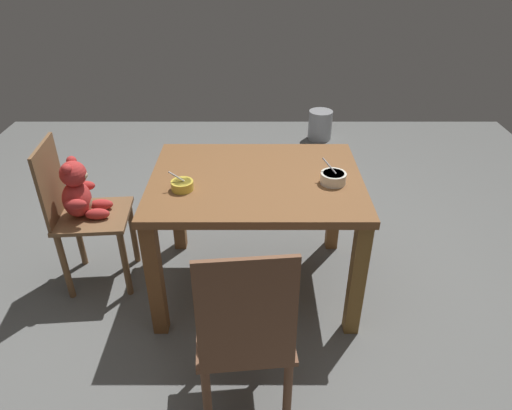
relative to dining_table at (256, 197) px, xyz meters
The scene contains 7 objects.
ground_plane 0.61m from the dining_table, ahead, with size 5.20×5.20×0.04m.
dining_table is the anchor object (origin of this frame).
teddy_chair_near_front 0.84m from the dining_table, 93.06° to the right, with size 0.42×0.45×0.95m.
teddy_chair_near_left 0.96m from the dining_table, behind, with size 0.41×0.39×0.88m.
porridge_bowl_white_near_right 0.42m from the dining_table, ahead, with size 0.13×0.13×0.12m.
porridge_bowl_yellow_near_left 0.41m from the dining_table, 160.67° to the right, with size 0.12×0.11×0.10m.
metal_pail 2.28m from the dining_table, 73.72° to the left, with size 0.23×0.23×0.28m, color #93969B.
Camera 1 is at (-0.00, -2.10, 1.83)m, focal length 32.29 mm.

